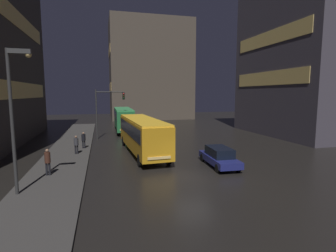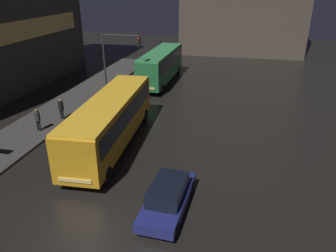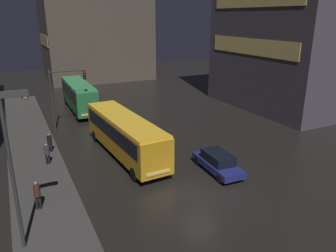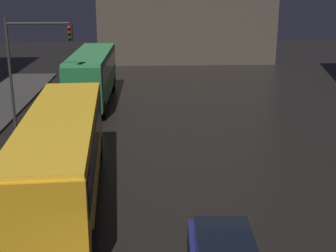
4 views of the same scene
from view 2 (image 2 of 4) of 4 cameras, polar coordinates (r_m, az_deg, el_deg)
The scene contains 8 objects.
ground_plane at distance 15.48m, azimuth -13.76°, elevation -17.88°, with size 120.00×120.00×0.00m, color black.
sidewalk_left at distance 26.98m, azimuth -21.83°, elevation 0.11°, with size 4.00×48.00×0.15m.
bus_near at distance 21.67m, azimuth -9.91°, elevation 1.53°, with size 3.22×11.84×3.32m.
bus_far at distance 35.78m, azimuth -1.24°, elevation 10.84°, with size 2.58×10.69×3.46m.
car_taxi at distance 15.96m, azimuth 0.00°, elevation -12.13°, with size 2.00×4.78×1.49m.
pedestrian_near at distance 25.39m, azimuth -21.81°, elevation 1.33°, with size 0.56×0.56×1.69m.
pedestrian_mid at distance 27.03m, azimuth -18.13°, elevation 3.12°, with size 0.56×0.56×1.65m.
traffic_light_main at distance 30.41m, azimuth -8.93°, elevation 12.25°, with size 3.60×0.35×6.16m.
Camera 2 is at (5.92, -10.11, 10.11)m, focal length 35.00 mm.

